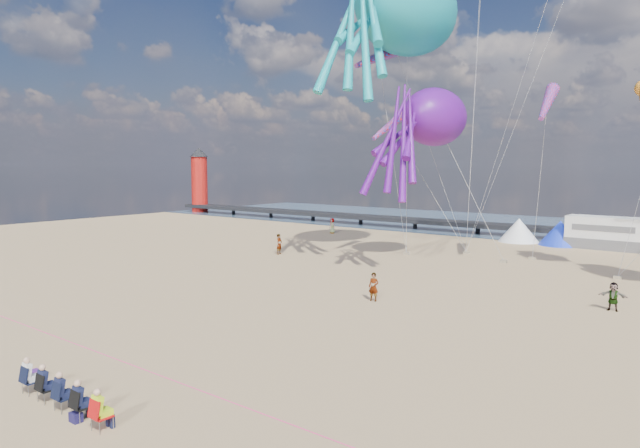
% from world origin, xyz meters
% --- Properties ---
extents(ground, '(120.00, 120.00, 0.00)m').
position_xyz_m(ground, '(0.00, 0.00, 0.00)').
color(ground, tan).
rests_on(ground, ground).
extents(water, '(120.00, 120.00, 0.00)m').
position_xyz_m(water, '(0.00, 55.00, 0.02)').
color(water, '#39536E').
rests_on(water, ground).
extents(pier, '(60.00, 3.00, 0.50)m').
position_xyz_m(pier, '(-28.00, 44.00, 1.00)').
color(pier, black).
rests_on(pier, ground).
extents(lighthouse, '(2.60, 2.60, 9.00)m').
position_xyz_m(lighthouse, '(-56.00, 44.00, 4.50)').
color(lighthouse, '#A5140F').
rests_on(lighthouse, ground).
extents(motorhome_0, '(6.60, 2.50, 3.00)m').
position_xyz_m(motorhome_0, '(6.00, 40.00, 1.50)').
color(motorhome_0, silver).
rests_on(motorhome_0, ground).
extents(tent_white, '(4.00, 4.00, 2.40)m').
position_xyz_m(tent_white, '(-2.00, 40.00, 1.20)').
color(tent_white, white).
rests_on(tent_white, ground).
extents(tent_blue, '(4.00, 4.00, 2.40)m').
position_xyz_m(tent_blue, '(2.00, 40.00, 1.20)').
color(tent_blue, '#1933CC').
rests_on(tent_blue, ground).
extents(spectator_row, '(6.10, 0.90, 1.30)m').
position_xyz_m(spectator_row, '(0.40, -8.70, 0.65)').
color(spectator_row, black).
rests_on(spectator_row, ground).
extents(cooler_purple, '(0.40, 0.30, 0.32)m').
position_xyz_m(cooler_purple, '(-3.08, -7.98, 0.16)').
color(cooler_purple, '#4D1E71').
rests_on(cooler_purple, ground).
extents(cooler_navy, '(0.38, 0.28, 0.30)m').
position_xyz_m(cooler_navy, '(1.46, -8.90, 0.15)').
color(cooler_navy, '#181441').
rests_on(cooler_navy, ground).
extents(rope_line, '(34.00, 0.03, 0.03)m').
position_xyz_m(rope_line, '(0.00, -5.00, 0.02)').
color(rope_line, '#F2338C').
rests_on(rope_line, ground).
extents(standing_person, '(0.65, 0.48, 1.64)m').
position_xyz_m(standing_person, '(0.16, 9.74, 0.82)').
color(standing_person, tan).
rests_on(standing_person, ground).
extents(beachgoer_0, '(0.70, 0.53, 1.72)m').
position_xyz_m(beachgoer_0, '(-21.09, 33.98, 0.86)').
color(beachgoer_0, '#7F6659').
rests_on(beachgoer_0, ground).
extents(beachgoer_4, '(0.93, 0.43, 1.55)m').
position_xyz_m(beachgoer_4, '(11.43, 15.85, 0.77)').
color(beachgoer_4, '#7F6659').
rests_on(beachgoer_4, ground).
extents(beachgoer_5, '(0.82, 1.72, 1.78)m').
position_xyz_m(beachgoer_5, '(-15.59, 19.02, 0.89)').
color(beachgoer_5, '#7F6659').
rests_on(beachgoer_5, ground).
extents(sandbag_a, '(0.50, 0.35, 0.22)m').
position_xyz_m(sandbag_a, '(-6.78, 25.72, 0.11)').
color(sandbag_a, gray).
rests_on(sandbag_a, ground).
extents(sandbag_b, '(0.50, 0.35, 0.22)m').
position_xyz_m(sandbag_b, '(1.35, 26.94, 0.11)').
color(sandbag_b, gray).
rests_on(sandbag_b, ground).
extents(sandbag_c, '(0.50, 0.35, 0.22)m').
position_xyz_m(sandbag_c, '(9.86, 25.41, 0.11)').
color(sandbag_c, gray).
rests_on(sandbag_c, ground).
extents(sandbag_d, '(0.50, 0.35, 0.22)m').
position_xyz_m(sandbag_d, '(2.69, 29.81, 0.11)').
color(sandbag_d, gray).
rests_on(sandbag_d, ground).
extents(sandbag_e, '(0.50, 0.35, 0.22)m').
position_xyz_m(sandbag_e, '(-2.97, 29.52, 0.11)').
color(sandbag_e, gray).
rests_on(sandbag_e, ground).
extents(kite_octopus_teal, '(9.33, 12.94, 13.60)m').
position_xyz_m(kite_octopus_teal, '(-5.40, 22.77, 19.76)').
color(kite_octopus_teal, teal).
extents(kite_octopus_purple, '(4.38, 9.61, 10.83)m').
position_xyz_m(kite_octopus_purple, '(-2.82, 22.70, 11.39)').
color(kite_octopus_purple, '#510D7B').
extents(windsock_left, '(1.40, 6.17, 6.12)m').
position_xyz_m(windsock_left, '(-7.46, 21.96, 16.29)').
color(windsock_left, red).
extents(windsock_mid, '(2.02, 6.29, 6.21)m').
position_xyz_m(windsock_mid, '(4.60, 25.74, 12.23)').
color(windsock_mid, red).
extents(windsock_right, '(1.40, 5.21, 5.15)m').
position_xyz_m(windsock_right, '(-6.25, 22.06, 10.98)').
color(windsock_right, red).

